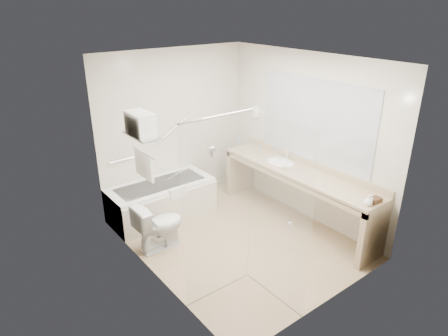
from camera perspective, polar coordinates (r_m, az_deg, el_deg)
floor at (r=5.77m, az=1.85°, el=-10.11°), size 3.20×3.20×0.00m
ceiling at (r=4.88m, az=2.23°, el=15.30°), size 2.60×3.20×0.10m
wall_back at (r=6.44m, az=-7.11°, el=5.63°), size 2.60×0.10×2.50m
wall_front at (r=4.21m, az=16.06°, el=-4.87°), size 2.60×0.10×2.50m
wall_left at (r=4.55m, az=-10.74°, el=-2.16°), size 0.10×3.20×2.50m
wall_right at (r=6.06m, az=11.57°, el=4.23°), size 0.10×3.20×2.50m
bathtub at (r=6.29m, az=-8.88°, el=-4.52°), size 1.60×0.73×0.59m
grab_bar_short at (r=6.11m, az=-14.42°, el=1.10°), size 0.40×0.03×0.03m
grab_bar_long at (r=6.39m, az=-7.31°, el=5.46°), size 0.53×0.03×0.33m
shower_enclosure at (r=4.27m, az=3.35°, el=-6.30°), size 0.96×0.91×2.11m
towel_shelf at (r=4.71m, az=-11.77°, el=5.25°), size 0.24×0.55×0.81m
vanity_counter at (r=6.00m, az=10.43°, el=-2.16°), size 0.55×2.70×0.95m
sink at (r=6.20m, az=8.04°, el=0.64°), size 0.40×0.52×0.14m
faucet at (r=6.26m, az=9.03°, el=1.88°), size 0.03×0.03×0.14m
mirror at (r=5.88m, az=12.83°, el=6.59°), size 0.02×2.00×1.20m
hairdryer_unit at (r=6.67m, az=4.63°, el=8.13°), size 0.08×0.10×0.18m
toilet at (r=5.51m, az=-9.23°, el=-8.11°), size 0.70×0.40×0.67m
amenity_basket at (r=5.25m, az=20.71°, el=-4.30°), size 0.18×0.13×0.06m
soap_bottle_a at (r=5.16m, az=20.06°, el=-4.63°), size 0.08×0.14×0.06m
soap_bottle_b at (r=5.13m, az=19.91°, el=-4.53°), size 0.13×0.15×0.10m
water_bottle_left at (r=6.24m, az=7.20°, el=2.04°), size 0.06×0.06×0.20m
water_bottle_mid at (r=6.37m, az=5.11°, el=2.47°), size 0.05×0.05×0.17m
water_bottle_right at (r=6.66m, az=2.17°, el=3.51°), size 0.06×0.06×0.18m
drinking_glass_near at (r=6.12m, az=7.83°, el=1.11°), size 0.07×0.07×0.09m
drinking_glass_far at (r=5.88m, az=8.63°, el=0.15°), size 0.09×0.09×0.09m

